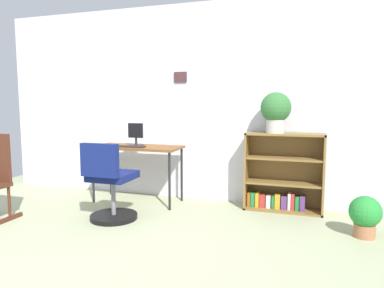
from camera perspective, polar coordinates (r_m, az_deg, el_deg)
The scene contains 9 objects.
ground_plane at distance 3.18m, azimuth -17.25°, elevation -17.47°, with size 6.24×6.24×0.00m, color #9DA57E.
wall_back at distance 4.81m, azimuth -2.69°, elevation 6.58°, with size 5.20×0.12×2.56m.
desk at distance 4.61m, azimuth -8.80°, elevation -1.08°, with size 1.14×0.51×0.73m.
monitor at distance 4.65m, azimuth -9.03°, elevation 1.34°, with size 0.20×0.20×0.29m.
keyboard at distance 4.50m, azimuth -10.03°, elevation -0.38°, with size 0.40×0.12×0.02m, color #2D211E.
office_chair at distance 3.97m, azimuth -13.05°, elevation -6.72°, with size 0.52×0.55×0.87m.
bookshelf_low at distance 4.40m, azimuth 14.39°, elevation -4.99°, with size 0.91×0.30×0.93m.
potted_plant_on_shelf at distance 4.26m, azimuth 13.32°, elevation 5.33°, with size 0.35×0.35×0.48m.
potted_plant_floor at distance 3.82m, azimuth 26.10°, elevation -10.17°, with size 0.30×0.30×0.40m.
Camera 1 is at (1.72, -2.34, 1.28)m, focal length 33.14 mm.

